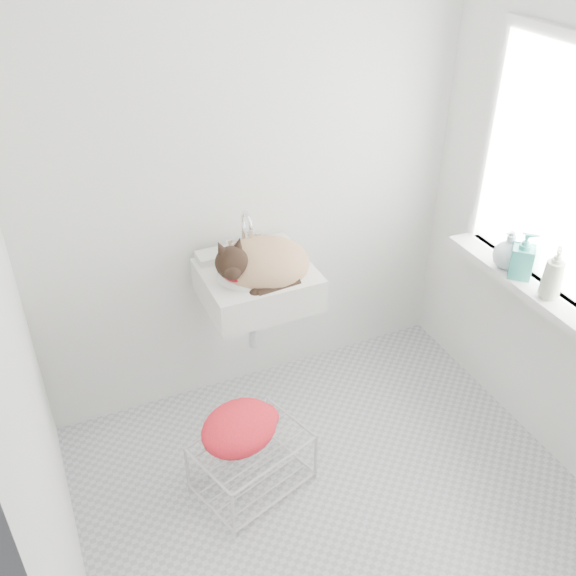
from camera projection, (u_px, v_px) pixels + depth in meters
name	position (u px, v px, depth m)	size (l,w,h in m)	color
floor	(338.00, 504.00, 2.93)	(2.20, 2.00, 0.02)	#B7BCC0
back_wall	(249.00, 166.00, 3.01)	(2.20, 0.02, 2.50)	white
left_wall	(18.00, 352.00, 1.87)	(0.02, 2.00, 2.50)	white
window_glass	(559.00, 171.00, 2.71)	(0.01, 0.80, 1.00)	white
window_frame	(556.00, 172.00, 2.71)	(0.04, 0.90, 1.10)	white
windowsill	(520.00, 279.00, 2.97)	(0.16, 0.88, 0.04)	white
sink	(257.00, 270.00, 3.01)	(0.51, 0.45, 0.21)	white
faucet	(242.00, 226.00, 3.07)	(0.19, 0.13, 0.19)	silver
cat	(261.00, 264.00, 2.97)	(0.48, 0.41, 0.28)	tan
wire_rack	(252.00, 463.00, 2.94)	(0.48, 0.34, 0.29)	silver
towel	(240.00, 435.00, 2.86)	(0.37, 0.26, 0.15)	red
bottle_a	(547.00, 297.00, 2.82)	(0.08, 0.08, 0.21)	beige
bottle_b	(518.00, 276.00, 2.96)	(0.10, 0.10, 0.22)	teal
bottle_c	(505.00, 266.00, 3.03)	(0.14, 0.14, 0.18)	silver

